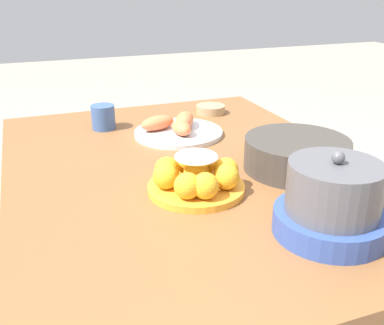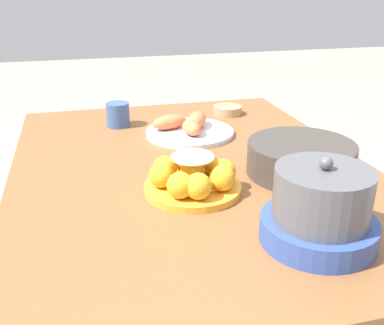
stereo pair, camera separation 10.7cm
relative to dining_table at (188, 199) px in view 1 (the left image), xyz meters
name	(u,v)px [view 1 (the left image)]	position (x,y,z in m)	size (l,w,h in m)	color
dining_table	(188,199)	(0.00, 0.00, 0.00)	(1.22, 0.90, 0.70)	brown
cake_plate	(196,176)	(0.14, -0.03, 0.13)	(0.22, 0.22, 0.09)	gold
serving_bowl	(297,153)	(0.11, 0.25, 0.14)	(0.26, 0.26, 0.08)	#3D3833
sauce_bowl	(210,109)	(-0.42, 0.24, 0.11)	(0.10, 0.10, 0.03)	tan
seafood_platter	(176,129)	(-0.25, 0.05, 0.11)	(0.27, 0.27, 0.06)	silver
cup_near	(103,117)	(-0.38, -0.15, 0.13)	(0.07, 0.07, 0.08)	#38568E
warming_pot	(332,203)	(0.40, 0.14, 0.16)	(0.21, 0.21, 0.17)	#334C99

